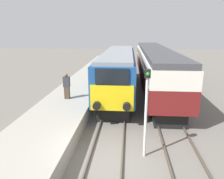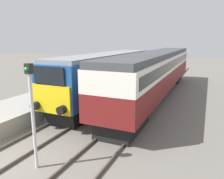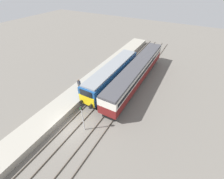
{
  "view_description": "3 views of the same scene",
  "coord_description": "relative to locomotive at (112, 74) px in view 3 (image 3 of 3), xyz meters",
  "views": [
    {
      "loc": [
        0.95,
        -8.09,
        5.47
      ],
      "look_at": [
        0.0,
        3.77,
        2.25
      ],
      "focal_mm": 35.0,
      "sensor_mm": 36.0,
      "label": 1
    },
    {
      "loc": [
        7.33,
        -4.92,
        4.72
      ],
      "look_at": [
        1.7,
        7.77,
        1.6
      ],
      "focal_mm": 35.0,
      "sensor_mm": 36.0,
      "label": 2
    },
    {
      "loc": [
        10.42,
        -7.9,
        15.41
      ],
      "look_at": [
        1.7,
        7.77,
        1.6
      ],
      "focal_mm": 24.0,
      "sensor_mm": 36.0,
      "label": 3
    }
  ],
  "objects": [
    {
      "name": "person_on_platform",
      "position": [
        -3.35,
        -4.67,
        -0.35
      ],
      "size": [
        0.44,
        0.26,
        1.8
      ],
      "color": "#473828",
      "rests_on": "platform_left"
    },
    {
      "name": "passenger_carriage",
      "position": [
        3.4,
        2.49,
        0.24
      ],
      "size": [
        2.75,
        20.31,
        3.83
      ],
      "color": "black",
      "rests_on": "ground_plane"
    },
    {
      "name": "ground_plane",
      "position": [
        0.0,
        -10.9,
        -2.1
      ],
      "size": [
        120.0,
        120.0,
        0.0
      ],
      "primitive_type": "plane",
      "color": "slate"
    },
    {
      "name": "rails_far_track",
      "position": [
        3.4,
        -5.9,
        -2.03
      ],
      "size": [
        1.5,
        60.0,
        0.14
      ],
      "color": "#4C4238",
      "rests_on": "ground_plane"
    },
    {
      "name": "locomotive",
      "position": [
        0.0,
        0.0,
        0.0
      ],
      "size": [
        2.7,
        14.78,
        3.74
      ],
      "color": "black",
      "rests_on": "ground_plane"
    },
    {
      "name": "signal_post",
      "position": [
        1.7,
        -10.17,
        0.25
      ],
      "size": [
        0.24,
        0.28,
        3.96
      ],
      "color": "silver",
      "rests_on": "ground_plane"
    },
    {
      "name": "platform_left",
      "position": [
        -3.3,
        -2.9,
        -1.68
      ],
      "size": [
        3.5,
        50.0,
        0.85
      ],
      "color": "#9E998C",
      "rests_on": "ground_plane"
    },
    {
      "name": "rails_near_track",
      "position": [
        0.0,
        -5.9,
        -2.03
      ],
      "size": [
        1.51,
        60.0,
        0.14
      ],
      "color": "#4C4238",
      "rests_on": "ground_plane"
    }
  ]
}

